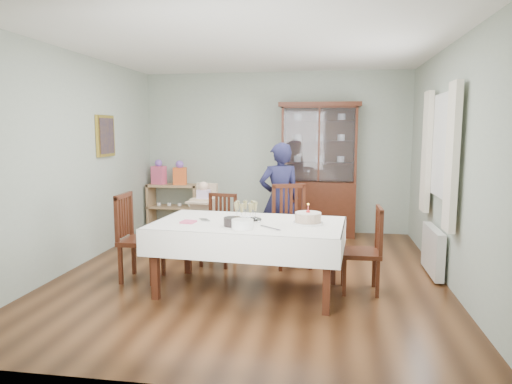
% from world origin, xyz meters
% --- Properties ---
extents(floor, '(5.00, 5.00, 0.00)m').
position_xyz_m(floor, '(0.00, 0.00, 0.00)').
color(floor, '#593319').
rests_on(floor, ground).
extents(room_shell, '(5.00, 5.00, 5.00)m').
position_xyz_m(room_shell, '(0.00, 0.53, 1.70)').
color(room_shell, '#9EAA99').
rests_on(room_shell, floor).
extents(dining_table, '(2.08, 1.30, 0.76)m').
position_xyz_m(dining_table, '(0.07, -0.60, 0.38)').
color(dining_table, '#411C10').
rests_on(dining_table, floor).
extents(china_cabinet, '(1.30, 0.48, 2.18)m').
position_xyz_m(china_cabinet, '(0.75, 2.26, 1.12)').
color(china_cabinet, '#411C10').
rests_on(china_cabinet, floor).
extents(sideboard, '(0.90, 0.38, 0.80)m').
position_xyz_m(sideboard, '(-1.75, 2.28, 0.40)').
color(sideboard, tan).
rests_on(sideboard, floor).
extents(picture_frame, '(0.04, 0.48, 0.58)m').
position_xyz_m(picture_frame, '(-2.22, 0.80, 1.65)').
color(picture_frame, gold).
rests_on(picture_frame, room_shell).
extents(window, '(0.04, 1.02, 1.22)m').
position_xyz_m(window, '(2.22, 0.30, 1.55)').
color(window, white).
rests_on(window, room_shell).
extents(curtain_left, '(0.07, 0.30, 1.55)m').
position_xyz_m(curtain_left, '(2.16, -0.32, 1.45)').
color(curtain_left, silver).
rests_on(curtain_left, room_shell).
extents(curtain_right, '(0.07, 0.30, 1.55)m').
position_xyz_m(curtain_right, '(2.16, 0.92, 1.45)').
color(curtain_right, silver).
rests_on(curtain_right, room_shell).
extents(radiator, '(0.10, 0.80, 0.55)m').
position_xyz_m(radiator, '(2.16, 0.30, 0.30)').
color(radiator, white).
rests_on(radiator, floor).
extents(chair_far_left, '(0.46, 0.46, 0.90)m').
position_xyz_m(chair_far_left, '(-0.49, 0.35, 0.27)').
color(chair_far_left, '#411C10').
rests_on(chair_far_left, floor).
extents(chair_far_right, '(0.58, 0.58, 1.03)m').
position_xyz_m(chair_far_right, '(0.46, 0.43, 0.31)').
color(chair_far_right, '#411C10').
rests_on(chair_far_right, floor).
extents(chair_end_left, '(0.46, 0.46, 1.01)m').
position_xyz_m(chair_end_left, '(-1.23, -0.41, 0.30)').
color(chair_end_left, '#411C10').
rests_on(chair_end_left, floor).
extents(chair_end_right, '(0.42, 0.42, 0.92)m').
position_xyz_m(chair_end_right, '(1.28, -0.41, 0.27)').
color(chair_end_right, '#411C10').
rests_on(chair_end_right, floor).
extents(woman, '(0.66, 0.54, 1.57)m').
position_xyz_m(woman, '(0.25, 0.93, 0.78)').
color(woman, '#161632').
rests_on(woman, floor).
extents(high_chair, '(0.51, 0.51, 0.99)m').
position_xyz_m(high_chair, '(-0.89, 1.12, 0.39)').
color(high_chair, black).
rests_on(high_chair, floor).
extents(champagne_tray, '(0.35, 0.35, 0.21)m').
position_xyz_m(champagne_tray, '(0.03, -0.53, 0.82)').
color(champagne_tray, silver).
rests_on(champagne_tray, dining_table).
extents(birthday_cake, '(0.32, 0.32, 0.22)m').
position_xyz_m(birthday_cake, '(0.70, -0.57, 0.82)').
color(birthday_cake, white).
rests_on(birthday_cake, dining_table).
extents(plate_stack_dark, '(0.22, 0.22, 0.09)m').
position_xyz_m(plate_stack_dark, '(-0.05, -0.81, 0.80)').
color(plate_stack_dark, black).
rests_on(plate_stack_dark, dining_table).
extents(plate_stack_white, '(0.25, 0.25, 0.09)m').
position_xyz_m(plate_stack_white, '(0.07, -0.93, 0.81)').
color(plate_stack_white, white).
rests_on(plate_stack_white, dining_table).
extents(napkin_stack, '(0.16, 0.16, 0.02)m').
position_xyz_m(napkin_stack, '(-0.55, -0.72, 0.77)').
color(napkin_stack, '#DB5076').
rests_on(napkin_stack, dining_table).
extents(cutlery, '(0.18, 0.19, 0.01)m').
position_xyz_m(cutlery, '(-0.45, -0.56, 0.77)').
color(cutlery, silver).
rests_on(cutlery, dining_table).
extents(cake_knife, '(0.24, 0.22, 0.01)m').
position_xyz_m(cake_knife, '(0.34, -0.87, 0.77)').
color(cake_knife, silver).
rests_on(cake_knife, dining_table).
extents(gift_bag_pink, '(0.26, 0.20, 0.43)m').
position_xyz_m(gift_bag_pink, '(-2.01, 2.26, 0.99)').
color(gift_bag_pink, '#DB5076').
rests_on(gift_bag_pink, sideboard).
extents(gift_bag_orange, '(0.25, 0.20, 0.42)m').
position_xyz_m(gift_bag_orange, '(-1.63, 2.26, 0.98)').
color(gift_bag_orange, '#E55C24').
rests_on(gift_bag_orange, sideboard).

